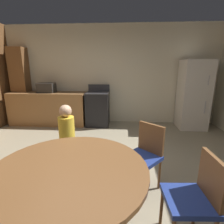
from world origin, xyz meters
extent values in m
plane|color=gray|center=(0.00, 0.00, 0.00)|extent=(14.00, 14.00, 0.00)
cube|color=beige|center=(0.00, 2.91, 1.35)|extent=(6.16, 0.12, 2.70)
cube|color=olive|center=(-1.74, 2.51, 0.45)|extent=(2.09, 0.60, 0.90)
cube|color=brown|center=(-2.56, 2.69, 1.05)|extent=(0.44, 0.36, 2.10)
cube|color=black|center=(-0.34, 2.51, 0.45)|extent=(0.60, 0.60, 0.90)
cube|color=#38383D|center=(-0.34, 2.51, 0.91)|extent=(0.60, 0.60, 0.02)
cube|color=#38383D|center=(-0.34, 2.79, 1.01)|extent=(0.60, 0.04, 0.18)
cube|color=silver|center=(2.16, 2.46, 0.88)|extent=(0.68, 0.66, 1.76)
cylinder|color=#B2B2B7|center=(2.34, 2.12, 1.28)|extent=(0.02, 0.02, 0.22)
cylinder|color=#B2B2B7|center=(2.34, 2.12, 0.63)|extent=(0.02, 0.02, 0.30)
cube|color=#2D2B28|center=(-1.74, 2.51, 1.03)|extent=(0.44, 0.32, 0.26)
cylinder|color=brown|center=(-0.10, -0.84, 0.36)|extent=(0.14, 0.14, 0.72)
cylinder|color=brown|center=(-0.10, -0.84, 0.74)|extent=(1.35, 1.35, 0.04)
cylinder|color=brown|center=(0.76, -0.63, 0.21)|extent=(0.03, 0.03, 0.43)
cylinder|color=brown|center=(1.10, -0.61, 0.21)|extent=(0.03, 0.03, 0.43)
cube|color=navy|center=(0.94, -0.79, 0.45)|extent=(0.42, 0.42, 0.05)
cube|color=brown|center=(1.12, -0.78, 0.66)|extent=(0.06, 0.38, 0.42)
cylinder|color=brown|center=(0.62, -0.32, 0.21)|extent=(0.03, 0.03, 0.43)
cylinder|color=brown|center=(0.37, -0.09, 0.21)|extent=(0.03, 0.03, 0.43)
cylinder|color=brown|center=(0.85, -0.07, 0.21)|extent=(0.03, 0.03, 0.43)
cylinder|color=brown|center=(0.60, 0.16, 0.21)|extent=(0.03, 0.03, 0.43)
cube|color=navy|center=(0.61, -0.08, 0.45)|extent=(0.57, 0.57, 0.05)
cube|color=brown|center=(0.73, 0.05, 0.66)|extent=(0.30, 0.28, 0.42)
cylinder|color=#8C337A|center=(-0.43, 0.13, 0.25)|extent=(0.17, 0.17, 0.50)
cylinder|color=gold|center=(-0.43, 0.13, 0.71)|extent=(0.28, 0.28, 0.42)
sphere|color=#D6A884|center=(-0.43, 0.13, 1.00)|extent=(0.17, 0.17, 0.17)
camera|label=1|loc=(0.35, -2.12, 1.59)|focal=27.90mm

